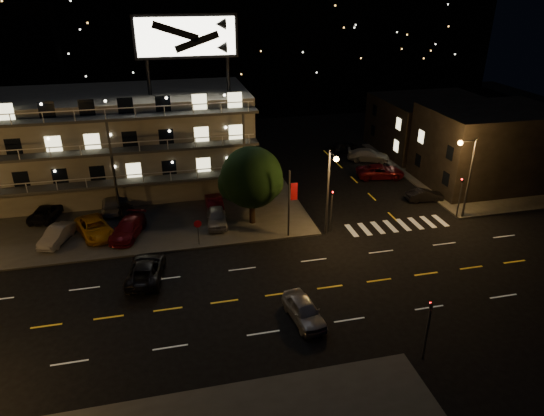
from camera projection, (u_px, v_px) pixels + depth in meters
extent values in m
plane|color=black|center=(252.00, 298.00, 35.27)|extent=(140.00, 140.00, 0.00)
cube|color=#383835|center=(82.00, 204.00, 49.98)|extent=(44.00, 24.00, 0.15)
cube|color=#383835|center=(462.00, 170.00, 59.04)|extent=(16.00, 24.00, 0.15)
cube|color=gray|center=(118.00, 144.00, 52.24)|extent=(28.00, 12.00, 10.00)
cube|color=gray|center=(111.00, 95.00, 50.00)|extent=(28.00, 12.00, 0.50)
cube|color=#383835|center=(116.00, 183.00, 46.94)|extent=(28.00, 1.80, 0.25)
cube|color=#383835|center=(112.00, 152.00, 45.58)|extent=(28.00, 1.80, 0.25)
cube|color=#383835|center=(107.00, 118.00, 44.22)|extent=(28.00, 1.80, 0.25)
cylinder|color=black|center=(148.00, 77.00, 48.21)|extent=(0.36, 0.36, 3.50)
cylinder|color=black|center=(228.00, 74.00, 49.86)|extent=(0.36, 0.36, 3.50)
cube|color=black|center=(186.00, 36.00, 47.44)|extent=(10.20, 0.50, 4.20)
cube|color=white|center=(186.00, 37.00, 47.18)|extent=(9.60, 0.06, 3.60)
cube|color=black|center=(489.00, 147.00, 53.74)|extent=(14.00, 10.00, 8.50)
cube|color=black|center=(432.00, 125.00, 64.63)|extent=(14.00, 12.00, 7.00)
cube|color=black|center=(180.00, 33.00, 91.86)|extent=(120.00, 20.00, 24.00)
cylinder|color=#2D2D30|center=(328.00, 193.00, 42.63)|extent=(0.20, 0.20, 8.00)
cylinder|color=#2D2D30|center=(333.00, 155.00, 40.31)|extent=(0.12, 1.80, 0.12)
sphere|color=#FFA23F|center=(336.00, 159.00, 39.65)|extent=(0.44, 0.44, 0.44)
cylinder|color=#2D2D30|center=(469.00, 180.00, 45.51)|extent=(0.20, 0.20, 8.00)
cylinder|color=#2D2D30|center=(468.00, 141.00, 43.73)|extent=(1.80, 0.12, 0.12)
sphere|color=#FFA23F|center=(460.00, 143.00, 43.61)|extent=(0.44, 0.44, 0.44)
cylinder|color=#2D2D30|center=(331.00, 214.00, 43.85)|extent=(0.14, 0.14, 3.60)
imported|color=black|center=(332.00, 191.00, 42.87)|extent=(0.20, 0.16, 1.00)
sphere|color=#FF0C0C|center=(333.00, 192.00, 42.80)|extent=(0.14, 0.14, 0.14)
cylinder|color=#2D2D30|center=(426.00, 335.00, 28.86)|extent=(0.14, 0.14, 3.60)
imported|color=black|center=(432.00, 303.00, 27.88)|extent=(0.20, 0.16, 1.00)
sphere|color=#FF0C0C|center=(431.00, 303.00, 28.03)|extent=(0.14, 0.14, 0.14)
cylinder|color=#2D2D30|center=(459.00, 201.00, 46.52)|extent=(0.14, 0.14, 3.60)
imported|color=black|center=(463.00, 178.00, 45.54)|extent=(0.16, 0.20, 1.00)
sphere|color=#FF0C0C|center=(462.00, 179.00, 45.56)|extent=(0.14, 0.14, 0.14)
cylinder|color=#2D2D30|center=(289.00, 205.00, 42.34)|extent=(0.16, 0.16, 6.40)
cube|color=#B30C18|center=(294.00, 191.00, 41.92)|extent=(0.60, 0.04, 1.60)
cylinder|color=#2D2D30|center=(198.00, 234.00, 41.76)|extent=(0.08, 0.08, 2.20)
cylinder|color=#B30C18|center=(198.00, 224.00, 41.27)|extent=(0.91, 0.04, 0.91)
cylinder|color=black|center=(252.00, 210.00, 45.40)|extent=(0.55, 0.55, 2.62)
sphere|color=black|center=(252.00, 177.00, 44.01)|extent=(5.69, 5.69, 5.69)
sphere|color=black|center=(237.00, 183.00, 44.40)|extent=(3.50, 3.50, 3.50)
sphere|color=black|center=(266.00, 182.00, 44.05)|extent=(3.28, 3.28, 3.28)
imported|color=gray|center=(57.00, 235.00, 42.18)|extent=(2.90, 4.54, 1.41)
imported|color=orange|center=(95.00, 228.00, 43.34)|extent=(4.23, 5.83, 1.47)
imported|color=#600D16|center=(128.00, 228.00, 43.24)|extent=(3.67, 5.57, 1.50)
imported|color=gray|center=(217.00, 217.00, 45.33)|extent=(2.14, 4.61, 1.53)
imported|color=black|center=(47.00, 211.00, 46.57)|extent=(3.20, 5.21, 1.35)
imported|color=gray|center=(112.00, 204.00, 48.11)|extent=(2.38, 4.99, 1.40)
imported|color=black|center=(126.00, 211.00, 46.62)|extent=(2.84, 4.45, 1.41)
imported|color=#600D16|center=(214.00, 203.00, 48.26)|extent=(1.56, 4.43, 1.46)
imported|color=black|center=(425.00, 195.00, 50.55)|extent=(3.88, 1.65, 1.25)
imported|color=#600D16|center=(380.00, 171.00, 56.50)|extent=(5.86, 3.36, 1.54)
imported|color=gray|center=(368.00, 155.00, 61.85)|extent=(5.71, 3.78, 1.54)
imported|color=black|center=(343.00, 147.00, 65.22)|extent=(4.43, 2.99, 1.40)
imported|color=gray|center=(304.00, 310.00, 32.69)|extent=(2.34, 4.66, 1.52)
imported|color=black|center=(146.00, 269.00, 37.33)|extent=(3.33, 5.84, 1.53)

